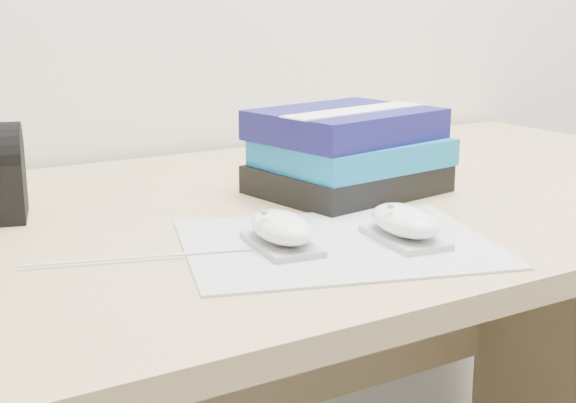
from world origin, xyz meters
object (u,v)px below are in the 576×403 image
desk (261,345)px  book_stack (348,152)px  mouse_front (405,224)px  mouse_rear (282,230)px

desk → book_stack: size_ratio=5.89×
mouse_front → book_stack: bearing=69.3°
mouse_rear → book_stack: size_ratio=0.43×
mouse_rear → mouse_front: bearing=-21.0°
mouse_front → book_stack: (0.09, 0.24, 0.04)m
mouse_rear → book_stack: (0.22, 0.19, 0.04)m
mouse_rear → book_stack: 0.29m
mouse_rear → desk: bearing=65.8°
mouse_front → book_stack: 0.26m
mouse_rear → book_stack: book_stack is taller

